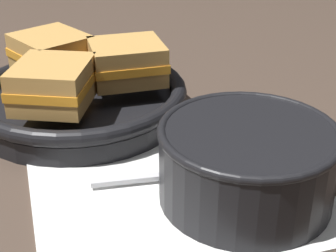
{
  "coord_description": "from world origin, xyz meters",
  "views": [
    {
      "loc": [
        -0.15,
        -0.39,
        0.28
      ],
      "look_at": [
        0.02,
        0.04,
        0.04
      ],
      "focal_mm": 55.0,
      "sensor_mm": 36.0,
      "label": 1
    }
  ],
  "objects": [
    {
      "name": "napkin",
      "position": [
        0.01,
        -0.02,
        0.0
      ],
      "size": [
        0.28,
        0.25,
        0.0
      ],
      "color": "white",
      "rests_on": "ground_plane"
    },
    {
      "name": "sandwich_near_left",
      "position": [
        -0.08,
        0.13,
        0.07
      ],
      "size": [
        0.11,
        0.11,
        0.05
      ],
      "rotation": [
        0.0,
        0.0,
        5.8
      ],
      "color": "#C18E47",
      "rests_on": "skillet"
    },
    {
      "name": "sandwich_near_right",
      "position": [
        0.01,
        0.17,
        0.07
      ],
      "size": [
        0.09,
        0.09,
        0.05
      ],
      "rotation": [
        0.0,
        0.0,
        7.76
      ],
      "color": "#C18E47",
      "rests_on": "skillet"
    },
    {
      "name": "skillet",
      "position": [
        -0.04,
        0.17,
        0.02
      ],
      "size": [
        0.25,
        0.25,
        0.04
      ],
      "color": "black",
      "rests_on": "ground_plane"
    },
    {
      "name": "soup_bowl",
      "position": [
        0.06,
        -0.05,
        0.04
      ],
      "size": [
        0.16,
        0.16,
        0.07
      ],
      "color": "black",
      "rests_on": "ground_plane"
    },
    {
      "name": "ground_plane",
      "position": [
        0.0,
        0.0,
        0.0
      ],
      "size": [
        4.0,
        4.0,
        0.0
      ],
      "primitive_type": "plane",
      "color": "#47382D"
    },
    {
      "name": "sandwich_far_left",
      "position": [
        -0.07,
        0.23,
        0.07
      ],
      "size": [
        0.1,
        0.11,
        0.05
      ],
      "rotation": [
        0.0,
        0.0,
        9.8
      ],
      "color": "#C18E47",
      "rests_on": "skillet"
    },
    {
      "name": "spoon",
      "position": [
        0.03,
        -0.0,
        0.01
      ],
      "size": [
        0.14,
        0.04,
        0.01
      ],
      "rotation": [
        0.0,
        0.0,
        -0.17
      ],
      "color": "silver",
      "rests_on": "napkin"
    }
  ]
}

